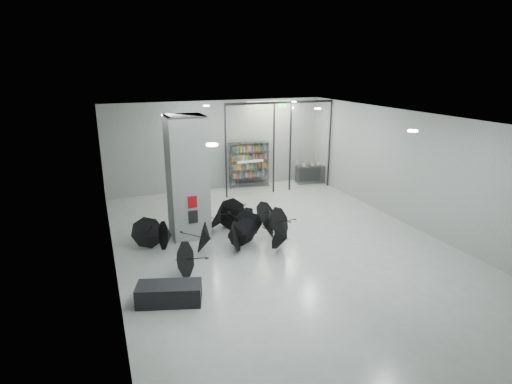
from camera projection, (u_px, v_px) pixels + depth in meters
name	position (u px, v px, depth m)	size (l,w,h in m)	color
room	(284.00, 158.00, 12.34)	(14.00, 14.02, 4.01)	gray
column	(187.00, 177.00, 13.50)	(1.20, 1.20, 4.00)	slate
fire_cabinet	(192.00, 202.00, 13.14)	(0.28, 0.04, 0.38)	#A50A07
info_panel	(193.00, 217.00, 13.28)	(0.30, 0.03, 0.42)	black
exit_sign	(283.00, 106.00, 17.61)	(0.30, 0.06, 0.15)	#0CE533
glass_partition	(280.00, 144.00, 18.26)	(5.06, 0.08, 4.00)	silver
bench	(169.00, 294.00, 9.98)	(1.53, 0.66, 0.49)	black
bookshelf	(249.00, 165.00, 19.36)	(1.90, 0.38, 2.09)	black
shop_counter	(310.00, 174.00, 20.14)	(1.38, 0.55, 0.83)	black
umbrella_cluster	(230.00, 232.00, 13.42)	(5.44, 4.35, 1.28)	black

